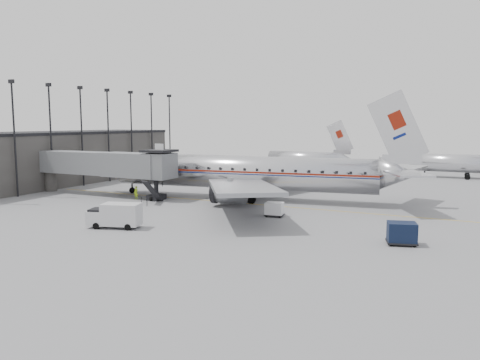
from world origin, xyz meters
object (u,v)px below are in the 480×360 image
object	(u,v)px
service_van	(115,215)
baggage_cart_navy	(402,233)
ramp_worker	(136,193)
baggage_cart_white	(274,209)
airliner	(247,173)

from	to	relation	value
service_van	baggage_cart_navy	size ratio (longest dim) A/B	1.94
service_van	ramp_worker	world-z (taller)	service_van
baggage_cart_white	ramp_worker	distance (m)	20.20
baggage_cart_navy	ramp_worker	xyz separation A→B (m)	(-33.33, 9.08, -0.13)
service_van	baggage_cart_navy	bearing A→B (deg)	-5.07
service_van	ramp_worker	size ratio (longest dim) A/B	3.14
service_van	baggage_cart_navy	distance (m)	25.31
baggage_cart_navy	baggage_cart_white	size ratio (longest dim) A/B	1.32
baggage_cart_white	ramp_worker	xyz separation A→B (m)	(-20.00, 2.82, 0.04)
airliner	ramp_worker	bearing A→B (deg)	-161.73
baggage_cart_white	ramp_worker	world-z (taller)	ramp_worker
baggage_cart_navy	service_van	bearing A→B (deg)	176.60
baggage_cart_white	airliner	bearing A→B (deg)	122.30
airliner	baggage_cart_white	bearing A→B (deg)	-58.44
baggage_cart_white	baggage_cart_navy	bearing A→B (deg)	-31.57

